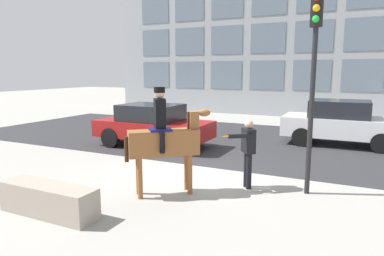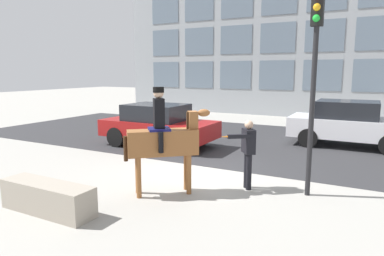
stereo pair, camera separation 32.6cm
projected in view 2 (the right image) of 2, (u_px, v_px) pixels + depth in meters
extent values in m
plane|color=#9E9B93|center=(202.00, 172.00, 9.38)|extent=(80.00, 80.00, 0.00)
cube|color=#2D2D30|center=(255.00, 141.00, 13.52)|extent=(23.96, 8.50, 0.01)
cube|color=slate|center=(166.00, 75.00, 24.42)|extent=(2.11, 0.02, 1.77)
cube|color=slate|center=(199.00, 75.00, 23.20)|extent=(2.11, 0.02, 1.77)
cube|color=slate|center=(235.00, 75.00, 21.98)|extent=(2.11, 0.02, 1.77)
cube|color=slate|center=(276.00, 75.00, 20.76)|extent=(2.11, 0.02, 1.77)
cube|color=slate|center=(322.00, 75.00, 19.54)|extent=(2.11, 0.02, 1.77)
cube|color=slate|center=(374.00, 76.00, 18.32)|extent=(2.11, 0.02, 1.77)
cube|color=slate|center=(165.00, 43.00, 24.06)|extent=(2.11, 0.02, 1.77)
cube|color=slate|center=(199.00, 41.00, 22.84)|extent=(2.11, 0.02, 1.77)
cube|color=slate|center=(236.00, 40.00, 21.62)|extent=(2.11, 0.02, 1.77)
cube|color=slate|center=(278.00, 38.00, 20.40)|extent=(2.11, 0.02, 1.77)
cube|color=slate|center=(324.00, 36.00, 19.18)|extent=(2.11, 0.02, 1.77)
cube|color=slate|center=(378.00, 33.00, 17.96)|extent=(2.11, 0.02, 1.77)
cube|color=slate|center=(165.00, 10.00, 23.70)|extent=(2.11, 0.02, 1.77)
cube|color=slate|center=(199.00, 7.00, 22.48)|extent=(2.11, 0.02, 1.77)
cube|color=slate|center=(237.00, 3.00, 21.26)|extent=(2.11, 0.02, 1.77)
cube|color=brown|center=(163.00, 142.00, 7.54)|extent=(1.46, 1.34, 0.56)
cylinder|color=brown|center=(186.00, 171.00, 7.93)|extent=(0.11, 0.11, 0.90)
cylinder|color=brown|center=(189.00, 175.00, 7.63)|extent=(0.11, 0.11, 0.90)
cylinder|color=brown|center=(138.00, 174.00, 7.69)|extent=(0.11, 0.11, 0.90)
cylinder|color=brown|center=(139.00, 178.00, 7.39)|extent=(0.11, 0.11, 0.90)
cube|color=brown|center=(193.00, 124.00, 7.63)|extent=(0.31, 0.31, 0.59)
cube|color=#382314|center=(187.00, 124.00, 7.60)|extent=(0.08, 0.09, 0.53)
ellipsoid|color=brown|center=(204.00, 113.00, 7.64)|extent=(0.34, 0.33, 0.17)
cube|color=silver|center=(207.00, 112.00, 7.66)|extent=(0.11, 0.10, 0.07)
cylinder|color=#382314|center=(126.00, 149.00, 7.38)|extent=(0.09, 0.09, 0.55)
cube|color=#14144C|center=(159.00, 129.00, 7.48)|extent=(0.66, 0.67, 0.05)
cube|color=black|center=(159.00, 113.00, 7.42)|extent=(0.38, 0.39, 0.64)
sphere|color=#D1A889|center=(159.00, 93.00, 7.35)|extent=(0.22, 0.22, 0.22)
cylinder|color=black|center=(158.00, 90.00, 7.34)|extent=(0.24, 0.24, 0.12)
cylinder|color=black|center=(158.00, 138.00, 7.78)|extent=(0.11, 0.11, 0.45)
cylinder|color=black|center=(161.00, 142.00, 7.26)|extent=(0.11, 0.11, 0.45)
cylinder|color=black|center=(249.00, 172.00, 7.91)|extent=(0.13, 0.13, 0.86)
cylinder|color=black|center=(247.00, 170.00, 8.06)|extent=(0.13, 0.13, 0.86)
cube|color=black|center=(248.00, 141.00, 7.87)|extent=(0.42, 0.45, 0.56)
sphere|color=#D1A889|center=(249.00, 125.00, 7.81)|extent=(0.20, 0.20, 0.20)
cube|color=black|center=(239.00, 136.00, 7.62)|extent=(0.49, 0.41, 0.09)
cone|color=orange|center=(224.00, 137.00, 7.57)|extent=(0.17, 0.14, 0.04)
cube|color=maroon|center=(159.00, 128.00, 12.57)|extent=(4.21, 1.86, 0.60)
cube|color=black|center=(156.00, 112.00, 12.52)|extent=(2.10, 1.64, 0.59)
cylinder|color=black|center=(178.00, 144.00, 11.26)|extent=(0.72, 0.22, 0.72)
cylinder|color=black|center=(201.00, 136.00, 12.76)|extent=(0.72, 0.22, 0.72)
cylinder|color=black|center=(116.00, 137.00, 12.47)|extent=(0.72, 0.22, 0.72)
cylinder|color=black|center=(144.00, 130.00, 13.96)|extent=(0.72, 0.22, 0.72)
cube|color=silver|center=(349.00, 128.00, 12.50)|extent=(4.16, 1.90, 0.71)
cube|color=black|center=(348.00, 109.00, 12.44)|extent=(2.08, 1.67, 0.62)
cylinder|color=black|center=(308.00, 138.00, 12.39)|extent=(0.69, 0.23, 0.69)
cylinder|color=black|center=(315.00, 131.00, 13.92)|extent=(0.69, 0.23, 0.69)
cylinder|color=black|center=(312.00, 114.00, 7.34)|extent=(0.11, 0.11, 3.64)
cube|color=black|center=(318.00, 8.00, 6.98)|extent=(0.24, 0.19, 0.72)
sphere|color=orange|center=(317.00, 7.00, 6.88)|extent=(0.15, 0.15, 0.15)
sphere|color=green|center=(316.00, 18.00, 6.92)|extent=(0.15, 0.15, 0.15)
cube|color=#9E9384|center=(48.00, 198.00, 6.65)|extent=(2.07, 0.56, 0.59)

